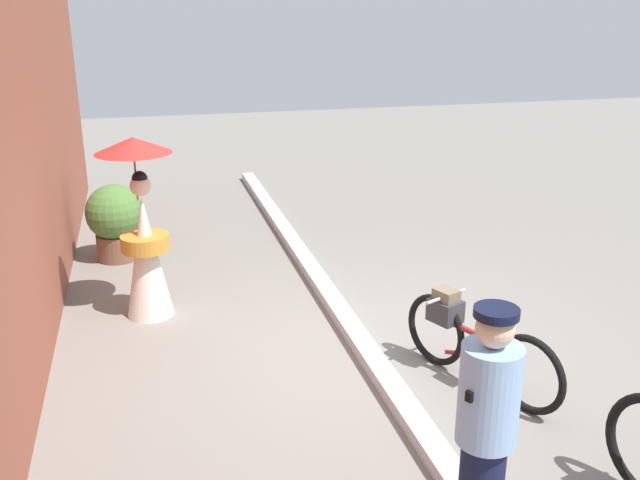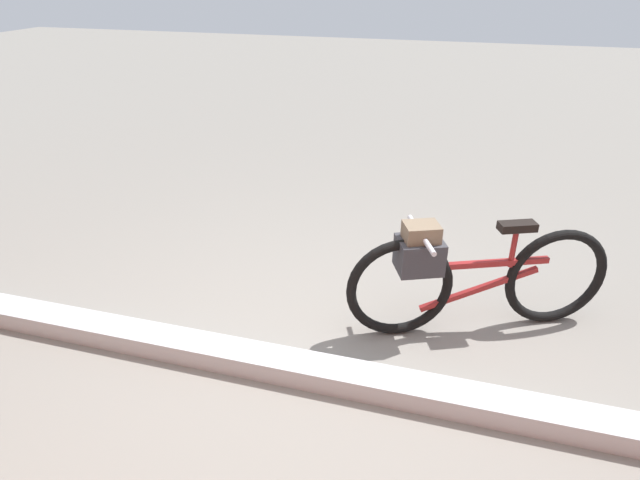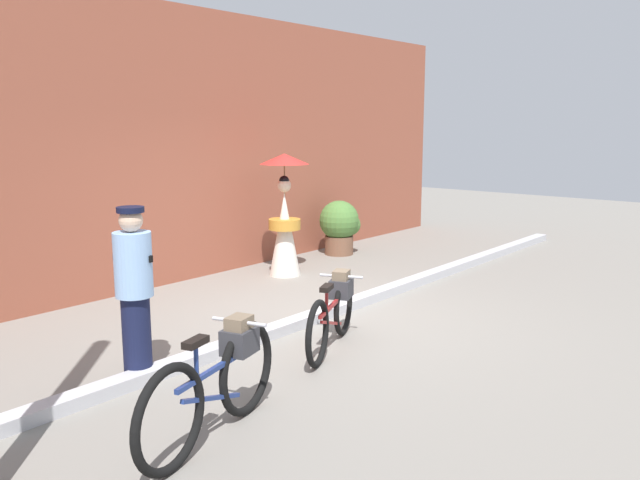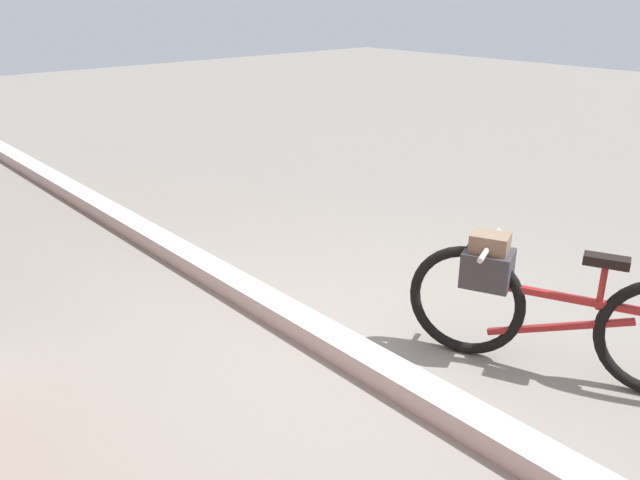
{
  "view_description": "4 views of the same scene",
  "coord_description": "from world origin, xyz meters",
  "px_view_note": "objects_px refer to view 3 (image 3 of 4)",
  "views": [
    {
      "loc": [
        -5.48,
        1.87,
        3.12
      ],
      "look_at": [
        -0.15,
        0.48,
        1.23
      ],
      "focal_mm": 39.16,
      "sensor_mm": 36.0,
      "label": 1
    },
    {
      "loc": [
        -0.57,
        2.21,
        2.08
      ],
      "look_at": [
        -0.02,
        0.3,
        1.05
      ],
      "focal_mm": 30.1,
      "sensor_mm": 36.0,
      "label": 2
    },
    {
      "loc": [
        -5.81,
        -4.81,
        2.33
      ],
      "look_at": [
        0.53,
        0.44,
        0.84
      ],
      "focal_mm": 36.56,
      "sensor_mm": 36.0,
      "label": 3
    },
    {
      "loc": [
        -2.2,
        2.21,
        1.98
      ],
      "look_at": [
        -0.17,
        0.44,
        0.93
      ],
      "focal_mm": 36.1,
      "sensor_mm": 36.0,
      "label": 4
    }
  ],
  "objects_px": {
    "bicycle_far_side": "(216,381)",
    "person_officer": "(134,289)",
    "bicycle_near_officer": "(334,310)",
    "potted_plant_by_door": "(340,225)",
    "person_with_parasol": "(285,216)"
  },
  "relations": [
    {
      "from": "bicycle_far_side",
      "to": "person_officer",
      "type": "xyz_separation_m",
      "value": [
        0.3,
        1.43,
        0.41
      ]
    },
    {
      "from": "bicycle_far_side",
      "to": "person_officer",
      "type": "bearing_deg",
      "value": 78.3
    },
    {
      "from": "bicycle_near_officer",
      "to": "person_officer",
      "type": "height_order",
      "value": "person_officer"
    },
    {
      "from": "bicycle_near_officer",
      "to": "person_officer",
      "type": "bearing_deg",
      "value": 155.0
    },
    {
      "from": "bicycle_near_officer",
      "to": "potted_plant_by_door",
      "type": "bearing_deg",
      "value": 37.06
    },
    {
      "from": "bicycle_far_side",
      "to": "person_with_parasol",
      "type": "relative_size",
      "value": 0.92
    },
    {
      "from": "bicycle_near_officer",
      "to": "person_officer",
      "type": "relative_size",
      "value": 0.97
    },
    {
      "from": "person_officer",
      "to": "potted_plant_by_door",
      "type": "bearing_deg",
      "value": 20.18
    },
    {
      "from": "bicycle_far_side",
      "to": "person_with_parasol",
      "type": "distance_m",
      "value": 5.33
    },
    {
      "from": "bicycle_far_side",
      "to": "potted_plant_by_door",
      "type": "bearing_deg",
      "value": 30.34
    },
    {
      "from": "bicycle_near_officer",
      "to": "person_with_parasol",
      "type": "relative_size",
      "value": 0.83
    },
    {
      "from": "person_officer",
      "to": "person_with_parasol",
      "type": "distance_m",
      "value": 4.31
    },
    {
      "from": "bicycle_far_side",
      "to": "person_with_parasol",
      "type": "xyz_separation_m",
      "value": [
        4.22,
        3.21,
        0.48
      ]
    },
    {
      "from": "person_with_parasol",
      "to": "potted_plant_by_door",
      "type": "relative_size",
      "value": 1.93
    },
    {
      "from": "person_with_parasol",
      "to": "bicycle_near_officer",
      "type": "bearing_deg",
      "value": -128.63
    }
  ]
}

